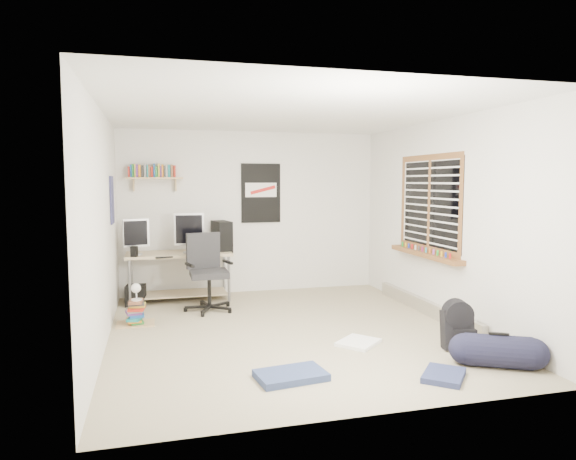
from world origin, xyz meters
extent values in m
cube|color=gray|center=(0.00, 0.00, -0.01)|extent=(4.00, 4.50, 0.01)
cube|color=white|center=(0.00, 0.00, 2.50)|extent=(4.00, 4.50, 0.01)
cube|color=silver|center=(0.00, 2.25, 1.25)|extent=(4.00, 0.01, 2.50)
cube|color=silver|center=(-2.00, 0.00, 1.25)|extent=(0.01, 4.50, 2.50)
cube|color=silver|center=(2.00, 0.00, 1.25)|extent=(0.01, 4.50, 2.50)
cube|color=#C8C18B|center=(-1.14, 1.90, 0.36)|extent=(1.63, 1.16, 0.68)
cube|color=#9E9FA3|center=(-1.72, 1.78, 0.87)|extent=(0.36, 0.16, 0.39)
cube|color=#B8B8BD|center=(-0.99, 1.80, 0.91)|extent=(0.42, 0.11, 0.46)
cube|color=black|center=(-0.50, 2.00, 0.91)|extent=(0.28, 0.47, 0.46)
cube|color=black|center=(-1.27, 1.64, 0.69)|extent=(0.44, 0.23, 0.02)
cube|color=black|center=(-1.75, 1.64, 0.76)|extent=(0.10, 0.10, 0.17)
cube|color=black|center=(-0.64, 1.96, 0.76)|extent=(0.08, 0.08, 0.16)
cube|color=#242427|center=(-0.78, 1.19, 0.49)|extent=(0.82, 0.82, 1.05)
cube|color=tan|center=(-1.45, 2.14, 1.78)|extent=(0.80, 0.22, 0.24)
cube|color=black|center=(0.15, 2.23, 1.55)|extent=(0.62, 0.03, 0.92)
cube|color=navy|center=(-1.99, 1.20, 1.50)|extent=(0.02, 0.42, 0.60)
cube|color=brown|center=(1.95, 0.30, 1.45)|extent=(0.10, 1.50, 1.26)
cube|color=#B7B2A8|center=(1.96, 0.30, 0.09)|extent=(0.08, 2.50, 0.18)
cube|color=black|center=(1.54, -1.06, 0.20)|extent=(0.35, 0.31, 0.40)
cylinder|color=black|center=(1.60, -1.63, 0.14)|extent=(0.41, 0.41, 0.60)
cube|color=white|center=(0.60, -0.67, 0.02)|extent=(0.56, 0.55, 0.04)
cube|color=navy|center=(-0.34, -1.41, 0.03)|extent=(0.65, 0.46, 0.07)
cube|color=navy|center=(0.97, -1.74, 0.03)|extent=(0.53, 0.54, 0.05)
cube|color=brown|center=(-1.73, 0.74, 0.15)|extent=(0.47, 0.41, 0.29)
cube|color=silver|center=(-1.71, 0.72, 0.38)|extent=(0.13, 0.21, 0.21)
cube|color=black|center=(-1.75, 1.75, 0.14)|extent=(0.29, 0.29, 0.29)
camera|label=1|loc=(-1.48, -5.63, 1.74)|focal=32.00mm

